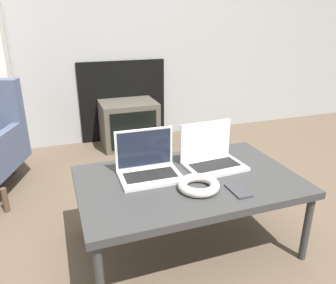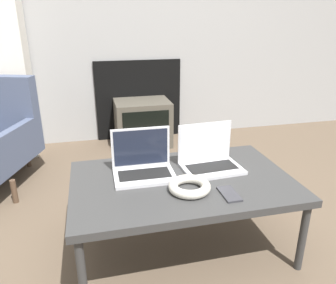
{
  "view_description": "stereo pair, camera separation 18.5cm",
  "coord_description": "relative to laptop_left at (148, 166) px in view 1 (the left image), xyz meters",
  "views": [
    {
      "loc": [
        -0.58,
        -1.02,
        1.13
      ],
      "look_at": [
        0.0,
        0.6,
        0.47
      ],
      "focal_mm": 35.0,
      "sensor_mm": 36.0,
      "label": 1
    },
    {
      "loc": [
        -0.4,
        -1.08,
        1.13
      ],
      "look_at": [
        0.0,
        0.6,
        0.47
      ],
      "focal_mm": 35.0,
      "sensor_mm": 36.0,
      "label": 2
    }
  ],
  "objects": [
    {
      "name": "ground_plane",
      "position": [
        0.18,
        -0.41,
        -0.44
      ],
      "size": [
        14.0,
        14.0,
        0.0
      ],
      "primitive_type": "plane",
      "color": "brown"
    },
    {
      "name": "table",
      "position": [
        0.18,
        -0.1,
        -0.08
      ],
      "size": [
        1.07,
        0.67,
        0.39
      ],
      "color": "#333333",
      "rests_on": "ground_plane"
    },
    {
      "name": "laptop_left",
      "position": [
        0.0,
        0.0,
        0.0
      ],
      "size": [
        0.3,
        0.22,
        0.22
      ],
      "rotation": [
        0.0,
        0.0,
        -0.02
      ],
      "color": "silver",
      "rests_on": "table"
    },
    {
      "name": "laptop_right",
      "position": [
        0.35,
        -0.0,
        0.0
      ],
      "size": [
        0.31,
        0.23,
        0.22
      ],
      "rotation": [
        0.0,
        0.0,
        0.07
      ],
      "color": "silver",
      "rests_on": "table"
    },
    {
      "name": "headphones",
      "position": [
        0.17,
        -0.22,
        -0.03
      ],
      "size": [
        0.19,
        0.19,
        0.04
      ],
      "color": "beige",
      "rests_on": "table"
    },
    {
      "name": "phone",
      "position": [
        0.34,
        -0.3,
        -0.05
      ],
      "size": [
        0.07,
        0.14,
        0.01
      ],
      "color": "#333338",
      "rests_on": "table"
    },
    {
      "name": "tv",
      "position": [
        0.22,
        1.41,
        -0.23
      ],
      "size": [
        0.5,
        0.39,
        0.42
      ],
      "color": "#4C473D",
      "rests_on": "ground_plane"
    }
  ]
}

